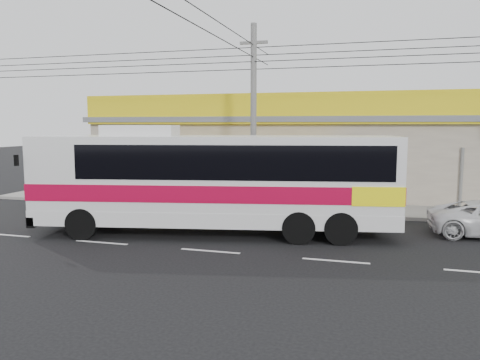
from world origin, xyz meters
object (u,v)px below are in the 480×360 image
(coach_bus, at_px, (220,176))
(motorbike_dark, at_px, (43,186))
(motorbike_red, at_px, (71,185))
(utility_pole, at_px, (254,57))

(coach_bus, bearing_deg, motorbike_dark, 143.97)
(motorbike_red, xyz_separation_m, motorbike_dark, (-1.14, -0.96, 0.04))
(coach_bus, bearing_deg, motorbike_red, 138.03)
(coach_bus, height_order, motorbike_dark, coach_bus)
(utility_pole, bearing_deg, motorbike_dark, 177.35)
(coach_bus, bearing_deg, utility_pole, 79.01)
(coach_bus, distance_m, motorbike_dark, 13.67)
(motorbike_red, relative_size, utility_pole, 0.05)
(utility_pole, bearing_deg, coach_bus, -89.61)
(motorbike_dark, xyz_separation_m, utility_pole, (12.31, -0.57, 6.53))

